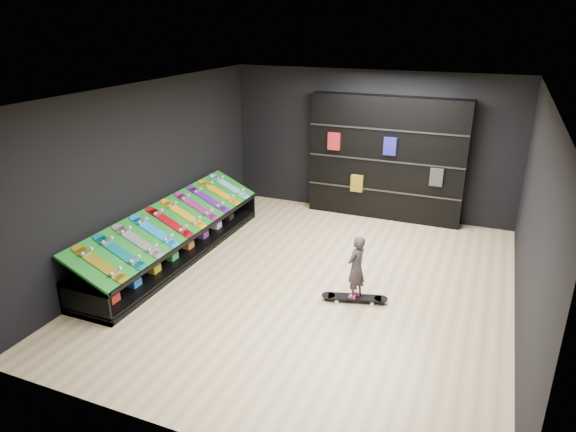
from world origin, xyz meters
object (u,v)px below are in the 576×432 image
at_px(display_rack, 176,243).
at_px(floor_skateboard, 354,299).
at_px(child, 356,279).

distance_m(display_rack, floor_skateboard, 3.35).
relative_size(display_rack, child, 7.71).
xyz_separation_m(display_rack, child, (3.33, -0.31, 0.13)).
distance_m(floor_skateboard, child, 0.34).
bearing_deg(child, display_rack, -75.50).
xyz_separation_m(floor_skateboard, child, (0.00, 0.00, 0.34)).
distance_m(display_rack, child, 3.35).
relative_size(display_rack, floor_skateboard, 4.59).
height_order(floor_skateboard, child, child).
bearing_deg(floor_skateboard, child, 0.00).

